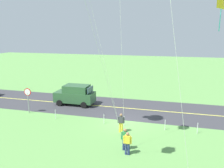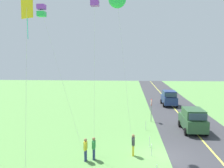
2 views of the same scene
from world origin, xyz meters
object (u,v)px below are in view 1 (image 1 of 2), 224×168
(person_adult_companion, at_px, (127,143))
(person_child_watcher, at_px, (121,122))
(person_adult_near, at_px, (125,139))
(car_suv_foreground, at_px, (75,95))
(stop_sign, at_px, (28,96))

(person_adult_companion, distance_m, person_child_watcher, 3.50)
(person_adult_near, relative_size, person_adult_companion, 1.00)
(person_adult_companion, height_order, person_child_watcher, same)
(car_suv_foreground, height_order, person_adult_companion, car_suv_foreground)
(stop_sign, xyz_separation_m, person_adult_companion, (-11.17, 5.44, -0.94))
(stop_sign, height_order, person_child_watcher, stop_sign)
(person_adult_near, bearing_deg, person_adult_companion, 114.68)
(car_suv_foreground, bearing_deg, person_adult_near, 130.79)
(stop_sign, bearing_deg, person_child_watcher, 167.95)
(car_suv_foreground, distance_m, person_adult_near, 11.38)
(stop_sign, bearing_deg, person_adult_near, 155.79)
(car_suv_foreground, xyz_separation_m, person_child_watcher, (-6.54, 5.85, -0.29))
(person_child_watcher, bearing_deg, person_adult_near, 23.71)
(car_suv_foreground, relative_size, person_adult_near, 2.75)
(person_adult_near, xyz_separation_m, person_adult_companion, (-0.27, 0.54, 0.00))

